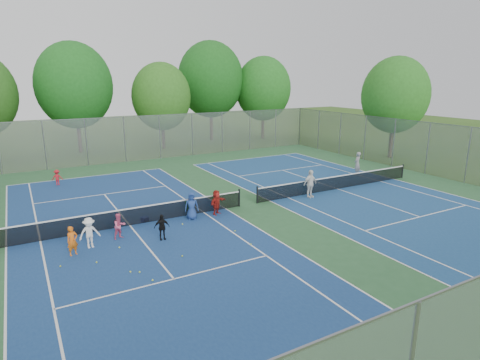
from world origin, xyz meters
name	(u,v)px	position (x,y,z in m)	size (l,w,h in m)	color
ground	(248,205)	(0.00, 0.00, 0.00)	(120.00, 120.00, 0.00)	#2F5119
court_pad	(248,205)	(0.00, 0.00, 0.01)	(32.00, 32.00, 0.01)	#2B5A33
court_left	(130,225)	(-7.00, 0.00, 0.02)	(10.97, 23.77, 0.01)	navy
court_right	(338,189)	(7.00, 0.00, 0.02)	(10.97, 23.77, 0.01)	navy
net_left	(129,217)	(-7.00, 0.00, 0.46)	(12.87, 0.10, 0.91)	black
net_right	(338,183)	(7.00, 0.00, 0.46)	(12.87, 0.10, 0.91)	black
fence_north	(160,137)	(0.00, 16.00, 2.00)	(32.00, 0.10, 4.00)	gray
fence_east	(428,149)	(16.00, 0.00, 2.00)	(32.00, 0.10, 4.00)	gray
tree_nl	(74,85)	(-6.00, 23.00, 6.54)	(7.20, 7.20, 10.69)	#443326
tree_nc	(161,97)	(2.00, 21.00, 5.39)	(6.00, 6.00, 8.85)	#443326
tree_nr	(210,80)	(9.00, 24.00, 7.04)	(7.60, 7.60, 11.42)	#443326
tree_ne	(263,89)	(15.00, 22.00, 5.97)	(6.60, 6.60, 9.77)	#443326
tree_side_e	(395,95)	(19.00, 6.00, 5.74)	(6.00, 6.00, 9.20)	#443326
ball_crate	(145,219)	(-6.16, 0.23, 0.13)	(0.30, 0.30, 0.26)	#1939C0
ball_hopper	(187,205)	(-3.47, 0.96, 0.25)	(0.25, 0.25, 0.49)	#248427
student_a	(72,241)	(-9.97, -2.31, 0.65)	(0.47, 0.31, 1.29)	orange
student_b	(119,226)	(-7.81, -1.43, 0.61)	(0.60, 0.46, 1.22)	#E55982
student_c	(89,233)	(-9.20, -1.85, 0.70)	(0.91, 0.52, 1.40)	white
student_d	(162,227)	(-6.14, -2.53, 0.61)	(0.72, 0.30, 1.23)	black
student_e	(192,206)	(-3.86, -0.64, 0.74)	(0.72, 0.47, 1.48)	navy
student_f	(217,202)	(-2.37, -0.60, 0.69)	(1.28, 0.41, 1.38)	#A11D17
child_far_baseline	(57,178)	(-9.34, 10.35, 0.56)	(0.72, 0.41, 1.12)	red
instructor	(357,164)	(11.06, 2.32, 0.90)	(0.66, 0.43, 1.80)	gray
teen_court_b	(310,184)	(4.14, -0.57, 0.89)	(1.04, 0.43, 1.77)	white
tennis_ball_0	(89,242)	(-9.19, -1.19, 0.03)	(0.07, 0.07, 0.07)	gold
tennis_ball_1	(60,267)	(-10.59, -3.26, 0.03)	(0.07, 0.07, 0.07)	gold
tennis_ball_2	(140,273)	(-7.98, -5.29, 0.03)	(0.07, 0.07, 0.07)	#D1F138
tennis_ball_3	(251,245)	(-2.88, -5.12, 0.03)	(0.07, 0.07, 0.07)	#AEC12C
tennis_ball_4	(235,231)	(-2.73, -3.35, 0.03)	(0.07, 0.07, 0.07)	#B1D231
tennis_ball_5	(182,224)	(-4.62, -1.22, 0.03)	(0.07, 0.07, 0.07)	#DAE836
tennis_ball_6	(119,248)	(-8.12, -2.57, 0.03)	(0.07, 0.07, 0.07)	#E7F438
tennis_ball_7	(182,256)	(-6.02, -4.75, 0.03)	(0.07, 0.07, 0.07)	#AFC52D
tennis_ball_8	(97,263)	(-9.27, -3.60, 0.03)	(0.07, 0.07, 0.07)	#BED130
tennis_ball_9	(130,272)	(-8.29, -5.09, 0.03)	(0.07, 0.07, 0.07)	#F1F438
tennis_ball_10	(153,281)	(-7.74, -6.16, 0.03)	(0.07, 0.07, 0.07)	#DDF238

